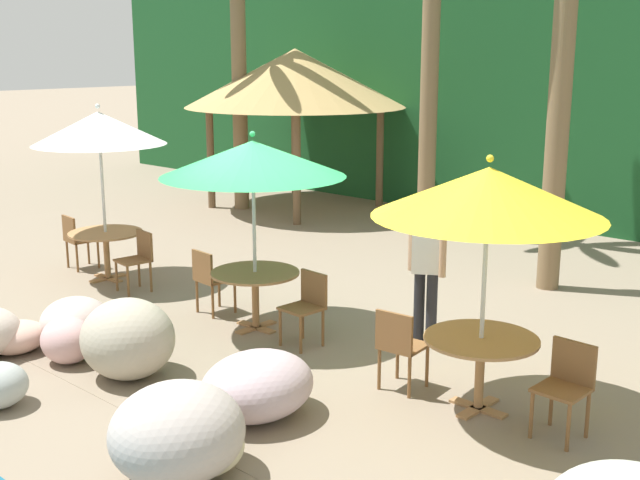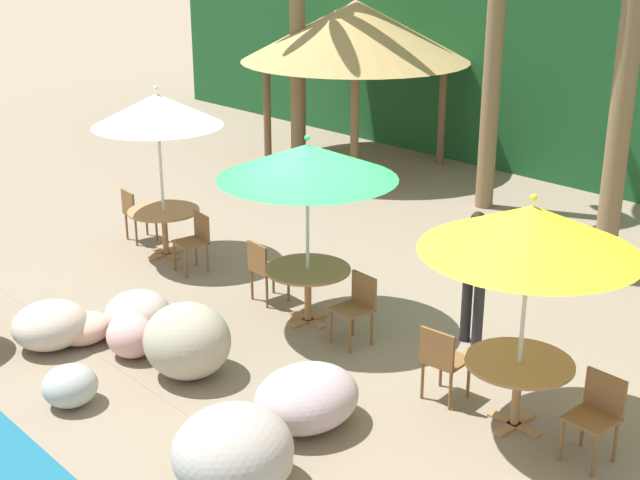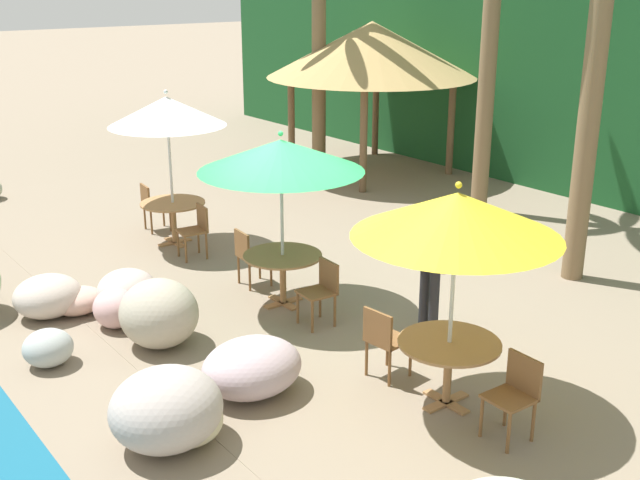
{
  "view_description": "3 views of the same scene",
  "coord_description": "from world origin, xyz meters",
  "px_view_note": "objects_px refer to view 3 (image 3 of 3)",
  "views": [
    {
      "loc": [
        6.82,
        -6.64,
        3.41
      ],
      "look_at": [
        0.71,
        -0.0,
        1.28
      ],
      "focal_mm": 45.43,
      "sensor_mm": 36.0,
      "label": 1
    },
    {
      "loc": [
        7.36,
        -7.02,
        4.84
      ],
      "look_at": [
        0.02,
        -0.18,
        1.22
      ],
      "focal_mm": 48.92,
      "sensor_mm": 36.0,
      "label": 2
    },
    {
      "loc": [
        8.17,
        -5.88,
        4.43
      ],
      "look_at": [
        0.28,
        0.12,
        1.06
      ],
      "focal_mm": 44.06,
      "sensor_mm": 36.0,
      "label": 3
    }
  ],
  "objects_px": {
    "chair_green_seaward": "(322,288)",
    "dining_table_yellow": "(449,352)",
    "chair_yellow_inland": "(384,338)",
    "umbrella_green": "(281,156)",
    "umbrella_yellow": "(457,215)",
    "waiter_in_white": "(431,258)",
    "chair_green_inland": "(249,254)",
    "chair_yellow_seaward": "(516,391)",
    "chair_white_inland": "(152,204)",
    "umbrella_white": "(167,111)",
    "chair_white_seaward": "(197,227)",
    "palapa_hut": "(372,50)",
    "dining_table_white": "(173,209)",
    "dining_table_green": "(283,263)",
    "palm_tree_third": "(598,38)"
  },
  "relations": [
    {
      "from": "palapa_hut",
      "to": "dining_table_green",
      "type": "bearing_deg",
      "value": -49.28
    },
    {
      "from": "chair_green_seaward",
      "to": "chair_green_inland",
      "type": "distance_m",
      "value": 1.71
    },
    {
      "from": "chair_yellow_seaward",
      "to": "palapa_hut",
      "type": "relative_size",
      "value": 0.18
    },
    {
      "from": "dining_table_yellow",
      "to": "waiter_in_white",
      "type": "bearing_deg",
      "value": 141.35
    },
    {
      "from": "dining_table_white",
      "to": "palapa_hut",
      "type": "height_order",
      "value": "palapa_hut"
    },
    {
      "from": "chair_green_seaward",
      "to": "waiter_in_white",
      "type": "relative_size",
      "value": 0.51
    },
    {
      "from": "dining_table_yellow",
      "to": "chair_yellow_inland",
      "type": "height_order",
      "value": "chair_yellow_inland"
    },
    {
      "from": "chair_green_seaward",
      "to": "umbrella_green",
      "type": "bearing_deg",
      "value": -177.59
    },
    {
      "from": "chair_white_inland",
      "to": "chair_green_seaward",
      "type": "height_order",
      "value": "same"
    },
    {
      "from": "umbrella_white",
      "to": "dining_table_yellow",
      "type": "bearing_deg",
      "value": -1.23
    },
    {
      "from": "chair_green_seaward",
      "to": "dining_table_yellow",
      "type": "height_order",
      "value": "chair_green_seaward"
    },
    {
      "from": "chair_green_seaward",
      "to": "chair_yellow_inland",
      "type": "bearing_deg",
      "value": -12.28
    },
    {
      "from": "umbrella_white",
      "to": "chair_white_seaward",
      "type": "relative_size",
      "value": 3.04
    },
    {
      "from": "chair_yellow_seaward",
      "to": "umbrella_yellow",
      "type": "bearing_deg",
      "value": -175.64
    },
    {
      "from": "chair_yellow_inland",
      "to": "palapa_hut",
      "type": "bearing_deg",
      "value": 140.26
    },
    {
      "from": "waiter_in_white",
      "to": "chair_green_inland",
      "type": "bearing_deg",
      "value": -158.37
    },
    {
      "from": "chair_green_seaward",
      "to": "chair_yellow_seaward",
      "type": "relative_size",
      "value": 1.0
    },
    {
      "from": "dining_table_yellow",
      "to": "waiter_in_white",
      "type": "height_order",
      "value": "waiter_in_white"
    },
    {
      "from": "umbrella_white",
      "to": "dining_table_white",
      "type": "height_order",
      "value": "umbrella_white"
    },
    {
      "from": "dining_table_yellow",
      "to": "chair_green_inland",
      "type": "bearing_deg",
      "value": 178.35
    },
    {
      "from": "dining_table_yellow",
      "to": "waiter_in_white",
      "type": "xyz_separation_m",
      "value": [
        -1.48,
        1.18,
        0.37
      ]
    },
    {
      "from": "chair_white_seaward",
      "to": "umbrella_yellow",
      "type": "distance_m",
      "value": 5.98
    },
    {
      "from": "umbrella_yellow",
      "to": "chair_green_inland",
      "type": "bearing_deg",
      "value": 178.35
    },
    {
      "from": "palapa_hut",
      "to": "chair_yellow_seaward",
      "type": "bearing_deg",
      "value": -33.28
    },
    {
      "from": "umbrella_green",
      "to": "chair_yellow_seaward",
      "type": "bearing_deg",
      "value": -1.02
    },
    {
      "from": "dining_table_green",
      "to": "umbrella_white",
      "type": "bearing_deg",
      "value": 179.96
    },
    {
      "from": "palm_tree_third",
      "to": "waiter_in_white",
      "type": "xyz_separation_m",
      "value": [
        0.01,
        -3.11,
        -2.59
      ]
    },
    {
      "from": "chair_white_inland",
      "to": "palapa_hut",
      "type": "height_order",
      "value": "palapa_hut"
    },
    {
      "from": "umbrella_white",
      "to": "palapa_hut",
      "type": "xyz_separation_m",
      "value": [
        -1.96,
        6.11,
        0.51
      ]
    },
    {
      "from": "dining_table_white",
      "to": "chair_green_seaward",
      "type": "distance_m",
      "value": 4.15
    },
    {
      "from": "chair_green_inland",
      "to": "waiter_in_white",
      "type": "bearing_deg",
      "value": 21.63
    },
    {
      "from": "umbrella_green",
      "to": "dining_table_yellow",
      "type": "distance_m",
      "value": 3.64
    },
    {
      "from": "chair_yellow_seaward",
      "to": "chair_green_inland",
      "type": "bearing_deg",
      "value": 179.37
    },
    {
      "from": "dining_table_green",
      "to": "palm_tree_third",
      "type": "xyz_separation_m",
      "value": [
        1.81,
        4.15,
        2.96
      ]
    },
    {
      "from": "dining_table_green",
      "to": "chair_yellow_inland",
      "type": "relative_size",
      "value": 1.26
    },
    {
      "from": "dining_table_yellow",
      "to": "chair_yellow_inland",
      "type": "xyz_separation_m",
      "value": [
        -0.84,
        -0.18,
        -0.1
      ]
    },
    {
      "from": "chair_green_seaward",
      "to": "chair_yellow_inland",
      "type": "xyz_separation_m",
      "value": [
        1.62,
        -0.35,
        0.0
      ]
    },
    {
      "from": "umbrella_white",
      "to": "dining_table_green",
      "type": "relative_size",
      "value": 2.4
    },
    {
      "from": "chair_white_inland",
      "to": "umbrella_green",
      "type": "distance_m",
      "value": 4.46
    },
    {
      "from": "umbrella_green",
      "to": "chair_white_seaward",
      "type": "bearing_deg",
      "value": -179.57
    },
    {
      "from": "dining_table_green",
      "to": "waiter_in_white",
      "type": "bearing_deg",
      "value": 29.75
    },
    {
      "from": "waiter_in_white",
      "to": "umbrella_yellow",
      "type": "bearing_deg",
      "value": -38.65
    },
    {
      "from": "dining_table_white",
      "to": "umbrella_yellow",
      "type": "relative_size",
      "value": 0.44
    },
    {
      "from": "chair_white_inland",
      "to": "dining_table_yellow",
      "type": "height_order",
      "value": "chair_white_inland"
    },
    {
      "from": "chair_white_seaward",
      "to": "palm_tree_third",
      "type": "bearing_deg",
      "value": 44.4
    },
    {
      "from": "dining_table_yellow",
      "to": "umbrella_white",
      "type": "bearing_deg",
      "value": 178.77
    },
    {
      "from": "umbrella_yellow",
      "to": "chair_yellow_inland",
      "type": "bearing_deg",
      "value": -168.05
    },
    {
      "from": "chair_yellow_inland",
      "to": "chair_yellow_seaward",
      "type": "bearing_deg",
      "value": 8.16
    },
    {
      "from": "chair_white_inland",
      "to": "chair_green_inland",
      "type": "bearing_deg",
      "value": -0.48
    },
    {
      "from": "chair_white_inland",
      "to": "dining_table_yellow",
      "type": "distance_m",
      "value": 7.46
    }
  ]
}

